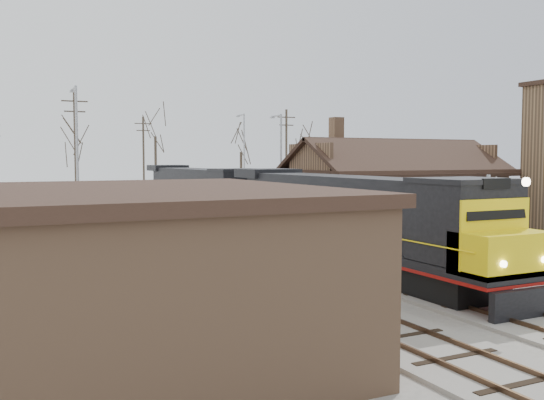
# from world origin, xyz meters

# --- Properties ---
(ground) EXTENTS (140.00, 140.00, 0.00)m
(ground) POSITION_xyz_m (0.00, 0.00, 0.00)
(ground) COLOR #9F9A90
(ground) RESTS_ON ground
(road) EXTENTS (60.00, 9.00, 0.03)m
(road) POSITION_xyz_m (0.00, 0.00, 0.01)
(road) COLOR slate
(road) RESTS_ON ground
(track_main) EXTENTS (3.40, 90.00, 0.24)m
(track_main) POSITION_xyz_m (0.00, 15.00, 0.07)
(track_main) COLOR #9F9A90
(track_main) RESTS_ON ground
(track_siding) EXTENTS (3.40, 90.00, 0.24)m
(track_siding) POSITION_xyz_m (-4.50, 15.00, 0.07)
(track_siding) COLOR #9F9A90
(track_siding) RESTS_ON ground
(depot) EXTENTS (15.20, 9.31, 7.90)m
(depot) POSITION_xyz_m (11.99, 12.00, 2.41)
(depot) COLOR #966C4D
(depot) RESTS_ON ground
(commercial_building) EXTENTS (12.40, 10.40, 4.30)m
(commercial_building) POSITION_xyz_m (-13.00, -8.00, 2.16)
(commercial_building) COLOR #966C4D
(commercial_building) RESTS_ON ground
(locomotive_lead) EXTENTS (2.96, 19.85, 4.40)m
(locomotive_lead) POSITION_xyz_m (0.00, -0.85, 2.31)
(locomotive_lead) COLOR black
(locomotive_lead) RESTS_ON ground
(locomotive_trailing) EXTENTS (2.96, 19.85, 4.17)m
(locomotive_trailing) POSITION_xyz_m (0.00, 19.27, 2.31)
(locomotive_trailing) COLOR black
(locomotive_trailing) RESTS_ON ground
(crossbuck_near) EXTENTS (1.24, 0.33, 4.36)m
(crossbuck_near) POSITION_xyz_m (3.73, -4.92, 2.03)
(crossbuck_near) COLOR #A5A8AD
(crossbuck_near) RESTS_ON ground
(crossbuck_far) EXTENTS (1.02, 0.51, 3.79)m
(crossbuck_far) POSITION_xyz_m (-6.15, 4.33, 1.80)
(crossbuck_far) COLOR #A5A8AD
(crossbuck_far) RESTS_ON ground
(streetlight_a) EXTENTS (0.25, 2.04, 9.74)m
(streetlight_a) POSITION_xyz_m (-9.02, 18.30, 5.41)
(streetlight_a) COLOR #A5A8AD
(streetlight_a) RESTS_ON ground
(streetlight_b) EXTENTS (0.25, 2.04, 8.73)m
(streetlight_b) POSITION_xyz_m (8.24, 22.77, 4.90)
(streetlight_b) COLOR #A5A8AD
(streetlight_b) RESTS_ON ground
(streetlight_c) EXTENTS (0.25, 2.04, 9.83)m
(streetlight_c) POSITION_xyz_m (11.33, 37.71, 5.46)
(streetlight_c) COLOR #A5A8AD
(streetlight_c) RESTS_ON ground
(utility_pole_a) EXTENTS (2.00, 0.24, 10.26)m
(utility_pole_a) POSITION_xyz_m (-7.94, 26.40, 5.36)
(utility_pole_a) COLOR #382D23
(utility_pole_a) RESTS_ON ground
(utility_pole_b) EXTENTS (2.00, 0.24, 9.79)m
(utility_pole_b) POSITION_xyz_m (2.49, 46.47, 5.12)
(utility_pole_b) COLOR #382D23
(utility_pole_b) RESTS_ON ground
(utility_pole_c) EXTENTS (2.00, 0.24, 9.98)m
(utility_pole_c) POSITION_xyz_m (13.69, 32.14, 5.22)
(utility_pole_c) COLOR #382D23
(utility_pole_c) RESTS_ON ground
(tree_b) EXTENTS (3.68, 3.68, 9.03)m
(tree_b) POSITION_xyz_m (-6.03, 39.37, 6.42)
(tree_b) COLOR #382D23
(tree_b) RESTS_ON ground
(tree_c) EXTENTS (5.04, 5.04, 12.34)m
(tree_c) POSITION_xyz_m (4.01, 46.81, 8.79)
(tree_c) COLOR #382D23
(tree_c) RESTS_ON ground
(tree_d) EXTENTS (3.82, 3.82, 9.36)m
(tree_d) POSITION_xyz_m (12.41, 40.97, 6.66)
(tree_d) COLOR #382D23
(tree_d) RESTS_ON ground
(tree_e) EXTENTS (3.89, 3.89, 9.53)m
(tree_e) POSITION_xyz_m (18.89, 37.75, 6.78)
(tree_e) COLOR #382D23
(tree_e) RESTS_ON ground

